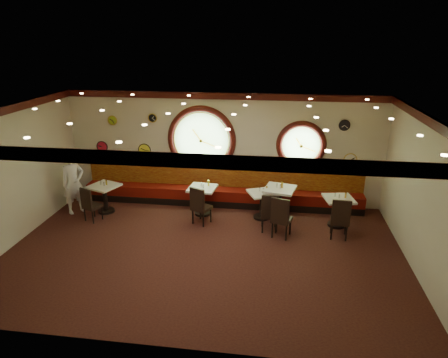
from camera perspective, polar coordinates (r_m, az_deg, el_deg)
floor at (r=9.30m, az=-2.85°, el=-10.31°), size 9.00×6.00×0.00m
ceiling at (r=8.17m, az=-3.23°, el=9.47°), size 9.00×6.00×0.02m
wall_back at (r=11.42m, az=-0.22°, el=4.29°), size 9.00×0.02×3.20m
wall_front at (r=5.98m, az=-8.49°, el=-11.34°), size 9.00×0.02×3.20m
wall_left at (r=10.40m, az=-28.18°, el=0.27°), size 0.02×6.00×3.20m
wall_right at (r=8.96m, az=26.55°, el=-2.37°), size 0.02×6.00×3.20m
molding_back at (r=11.05m, az=-0.27°, el=11.78°), size 9.00×0.10×0.18m
molding_front at (r=5.40m, az=-9.15°, el=2.76°), size 9.00×0.10×0.18m
molding_left at (r=10.03m, az=-29.35°, el=8.41°), size 0.10×6.00×0.18m
molding_right at (r=8.54m, az=27.79°, el=7.06°), size 0.10×6.00×0.18m
banquette_base at (r=11.65m, az=-0.41°, el=-3.20°), size 8.00×0.55×0.20m
banquette_seat at (r=11.56m, az=-0.41°, el=-2.06°), size 8.00×0.55×0.30m
banquette_back at (r=11.62m, az=-0.26°, el=0.18°), size 8.00×0.10×0.55m
porthole_left_glass at (r=11.44m, az=-3.22°, el=5.60°), size 1.66×0.02×1.66m
porthole_left_frame at (r=11.43m, az=-3.23°, el=5.58°), size 1.98×0.18×1.98m
porthole_left_ring at (r=11.40m, az=-3.26°, el=5.54°), size 1.61×0.03×1.61m
porthole_right_glass at (r=11.27m, az=10.96°, el=4.77°), size 1.10×0.02×1.10m
porthole_right_frame at (r=11.26m, az=10.96°, el=4.76°), size 1.38×0.18×1.38m
porthole_right_ring at (r=11.23m, az=10.97°, el=4.72°), size 1.09×0.03×1.09m
wall_clock_0 at (r=12.06m, az=-15.64°, el=8.08°), size 0.26×0.03×0.26m
wall_clock_1 at (r=11.62m, az=-10.18°, el=8.58°), size 0.24×0.03×0.24m
wall_clock_2 at (r=12.40m, az=-17.00°, el=4.45°), size 0.32×0.03×0.32m
wall_clock_3 at (r=11.49m, az=17.58°, el=2.67°), size 0.34×0.03×0.34m
wall_clock_4 at (r=11.22m, az=16.82°, el=7.37°), size 0.28×0.03×0.28m
wall_clock_5 at (r=11.41m, az=3.99°, el=2.14°), size 0.24×0.03×0.24m
wall_clock_6 at (r=11.90m, az=-9.35°, el=2.67°), size 0.20×0.03×0.20m
wall_clock_7 at (r=11.94m, az=-11.28°, el=4.11°), size 0.36×0.03×0.36m
table_a at (r=11.51m, az=-16.67°, el=-2.23°), size 0.93×0.93×0.79m
table_b at (r=10.91m, az=-3.09°, el=-2.63°), size 0.79×0.79×0.79m
table_c at (r=10.71m, az=5.43°, el=-3.27°), size 0.90×0.90×0.75m
table_d at (r=10.78m, az=7.90°, el=-2.84°), size 0.94×0.94×0.86m
table_e at (r=10.64m, az=15.97°, el=-4.05°), size 0.83×0.83×0.78m
chair_a at (r=11.04m, az=-18.67°, el=-3.20°), size 0.52×0.52×0.59m
chair_b at (r=10.29m, az=-3.54°, el=-3.51°), size 0.57×0.57×0.64m
chair_c at (r=9.96m, az=6.54°, el=-4.49°), size 0.46×0.46×0.63m
chair_d at (r=9.69m, az=8.13°, el=-5.11°), size 0.55×0.55×0.66m
chair_e at (r=9.94m, az=16.29°, el=-5.16°), size 0.48×0.48×0.65m
condiment_a_salt at (r=11.47m, az=-17.21°, el=-0.49°), size 0.04×0.04×0.11m
condiment_b_salt at (r=10.86m, az=-3.27°, el=-0.77°), size 0.04×0.04×0.11m
condiment_c_salt at (r=10.65m, az=5.13°, el=-1.51°), size 0.04×0.04×0.10m
condiment_d_salt at (r=10.67m, az=7.57°, el=-0.93°), size 0.04×0.04×0.10m
condiment_a_pepper at (r=11.35m, az=-16.77°, el=-0.69°), size 0.04×0.04×0.10m
condiment_b_pepper at (r=10.73m, az=-2.96°, el=-1.02°), size 0.04×0.04×0.11m
condiment_c_pepper at (r=10.59m, az=5.66°, el=-1.63°), size 0.04×0.04×0.11m
condiment_d_pepper at (r=10.63m, az=8.06°, el=-1.05°), size 0.04×0.04×0.10m
condiment_a_bottle at (r=11.40m, az=-16.46°, el=-0.47°), size 0.04×0.04×0.14m
condiment_b_bottle at (r=10.88m, az=-2.22°, el=-0.57°), size 0.05×0.05×0.16m
condiment_c_bottle at (r=10.64m, az=6.12°, el=-1.41°), size 0.05×0.05×0.15m
condiment_d_bottle at (r=10.65m, az=8.30°, el=-0.78°), size 0.06×0.06×0.18m
condiment_e_salt at (r=10.58m, az=15.60°, el=-2.17°), size 0.03×0.03×0.10m
condiment_e_pepper at (r=10.50m, az=16.14°, el=-2.40°), size 0.03×0.03×0.09m
condiment_e_bottle at (r=10.55m, az=16.98°, el=-2.24°), size 0.04×0.04×0.14m
waiter at (r=11.65m, az=-20.72°, el=-0.53°), size 0.71×0.75×1.72m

